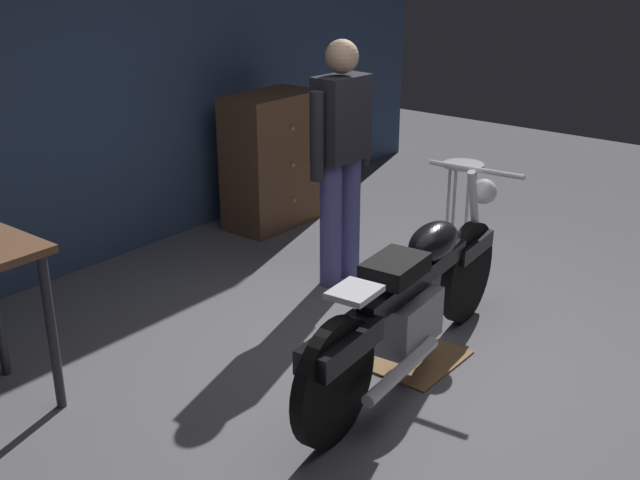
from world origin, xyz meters
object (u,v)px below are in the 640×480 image
Objects in this scene: person_standing at (341,153)px; motorcycle at (413,297)px; shop_stool at (462,181)px; wooden_dresser at (272,160)px.

motorcycle is at bearing 57.82° from person_standing.
shop_stool is 1.56m from wooden_dresser.
wooden_dresser is at bearing 112.84° from shop_stool.
motorcycle is 1.31× the size of person_standing.
wooden_dresser is (1.33, 2.21, 0.10)m from motorcycle.
shop_stool is 0.58× the size of wooden_dresser.
shop_stool is (1.19, -0.29, -0.43)m from person_standing.
motorcycle is at bearing -120.98° from wooden_dresser.
person_standing reaches higher than motorcycle.
person_standing is at bearing 166.28° from shop_stool.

